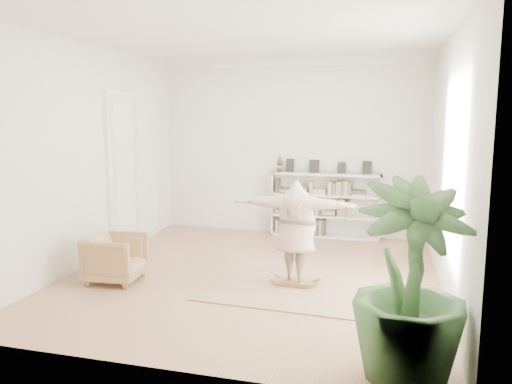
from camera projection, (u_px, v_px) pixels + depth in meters
The scene contains 9 objects.
floor at pixel (252, 275), 7.71m from camera, with size 6.00×6.00×0.00m, color #966E4D.
room_shell at pixel (292, 62), 9.98m from camera, with size 6.00×6.00×6.00m.
doors at pixel (134, 171), 9.43m from camera, with size 0.09×1.78×2.92m.
bookshelf at pixel (325, 206), 10.10m from camera, with size 2.20×0.35×1.64m.
armchair at pixel (116, 258), 7.40m from camera, with size 0.75×0.78×0.71m, color tan.
rug at pixel (295, 285), 7.22m from camera, with size 2.50×2.00×0.02m, color tan.
rocker_board at pixel (295, 282), 7.21m from camera, with size 0.49×0.31×0.10m.
person at pixel (296, 229), 7.09m from camera, with size 1.80×0.49×1.46m, color tan.
houseplant at pixel (410, 282), 4.56m from camera, with size 1.06×1.06×1.89m, color #32592C.
Camera 1 is at (2.00, -7.14, 2.45)m, focal length 35.00 mm.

